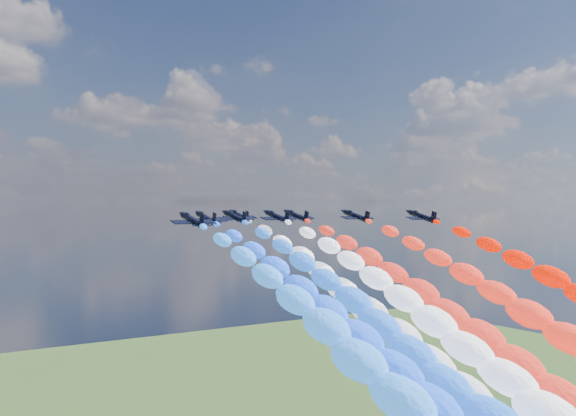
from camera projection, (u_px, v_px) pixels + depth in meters
jet_0 at (192, 220)px, 127.66m from camera, size 8.62×11.67×5.01m
trail_0 at (380, 402)px, 83.58m from camera, size 7.31×103.88×46.97m
jet_1 at (206, 218)px, 141.61m from camera, size 8.75×11.76×5.01m
trail_1 at (373, 373)px, 97.52m from camera, size 7.31×103.88×46.97m
jet_2 at (235, 217)px, 153.23m from camera, size 8.96×11.91×5.01m
trail_2 at (396, 355)px, 109.15m from camera, size 7.31×103.88×46.97m
jet_3 at (277, 217)px, 155.40m from camera, size 8.92×11.88×5.01m
trail_3 at (451, 352)px, 111.32m from camera, size 7.31×103.88×46.97m
jet_4 at (239, 216)px, 167.21m from camera, size 8.68×11.71×5.01m
trail_4 at (383, 337)px, 123.13m from camera, size 7.31×103.88×46.97m
jet_5 at (297, 216)px, 165.44m from camera, size 8.78×11.79×5.01m
trail_5 at (464, 339)px, 121.36m from camera, size 7.31×103.88×46.97m
jet_6 at (356, 216)px, 162.87m from camera, size 8.78×11.79×5.01m
trail_6 at (549, 342)px, 118.79m from camera, size 7.31×103.88×46.97m
jet_7 at (422, 216)px, 158.22m from camera, size 8.69×11.72×5.01m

